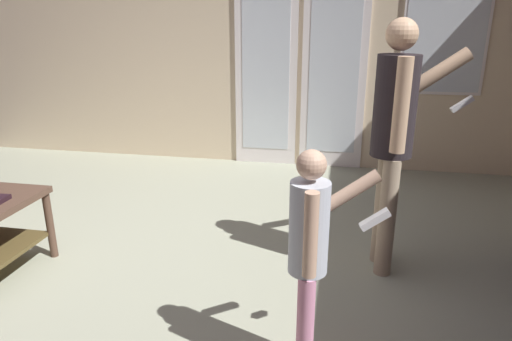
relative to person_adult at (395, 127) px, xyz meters
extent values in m
cube|color=#9B9E87|center=(-1.53, -0.38, -0.94)|extent=(6.28, 5.18, 0.02)
cube|color=beige|center=(-1.53, 2.18, 0.33)|extent=(6.28, 0.06, 2.53)
cube|color=white|center=(-1.15, 2.14, 0.06)|extent=(0.67, 0.02, 2.05)
cube|color=silver|center=(-1.15, 2.13, 0.11)|extent=(0.51, 0.01, 1.75)
cube|color=white|center=(-0.42, 2.14, 0.06)|extent=(0.67, 0.02, 2.05)
cube|color=silver|center=(-0.42, 2.13, 0.11)|extent=(0.51, 0.01, 1.75)
cube|color=white|center=(0.64, 2.14, 0.53)|extent=(0.81, 0.02, 1.27)
cube|color=silver|center=(0.64, 2.13, 0.53)|extent=(0.75, 0.01, 1.21)
cylinder|color=brown|center=(-2.19, -0.29, -0.70)|extent=(0.05, 0.05, 0.46)
cylinder|color=tan|center=(-0.01, -0.08, -0.55)|extent=(0.11, 0.11, 0.76)
cylinder|color=tan|center=(-0.02, 0.08, -0.55)|extent=(0.11, 0.11, 0.76)
cylinder|color=#2A2327|center=(-0.01, 0.00, 0.12)|extent=(0.25, 0.25, 0.59)
sphere|color=#DCB089|center=(-0.01, 0.00, 0.53)|extent=(0.18, 0.18, 0.18)
cylinder|color=#DCB089|center=(0.00, -0.17, 0.16)|extent=(0.09, 0.09, 0.53)
cylinder|color=#DCB089|center=(0.19, 0.18, 0.27)|extent=(0.49, 0.13, 0.37)
cube|color=white|center=(0.40, 0.20, 0.12)|extent=(0.13, 0.05, 0.11)
cylinder|color=pink|center=(-0.42, -1.07, -0.67)|extent=(0.07, 0.07, 0.51)
cylinder|color=pink|center=(-0.43, -0.96, -0.67)|extent=(0.07, 0.07, 0.51)
cylinder|color=silver|center=(-0.42, -1.02, -0.22)|extent=(0.17, 0.17, 0.40)
sphere|color=#D9AC8D|center=(-0.42, -1.02, 0.06)|extent=(0.12, 0.12, 0.12)
cylinder|color=#D9AC8D|center=(-0.41, -1.13, -0.20)|extent=(0.06, 0.06, 0.36)
cylinder|color=#D9AC8D|center=(-0.29, -0.89, -0.12)|extent=(0.33, 0.10, 0.25)
cube|color=white|center=(-0.15, -0.87, -0.22)|extent=(0.14, 0.06, 0.11)
camera|label=1|loc=(-0.32, -2.72, 0.59)|focal=31.52mm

